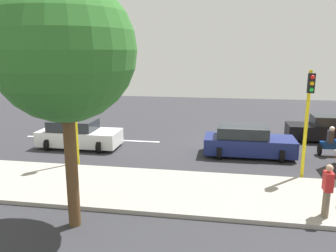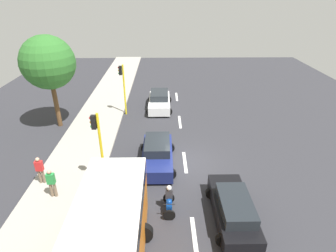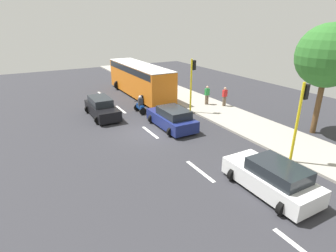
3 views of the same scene
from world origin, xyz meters
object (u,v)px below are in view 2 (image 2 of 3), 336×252
(car_white, at_px, (159,101))
(pedestrian_by_tree, at_px, (52,182))
(street_tree_north, at_px, (48,63))
(car_dark_blue, at_px, (157,154))
(pedestrian_near_signal, at_px, (40,169))
(traffic_light_midblock, at_px, (98,140))
(motorcycle, at_px, (169,201))
(traffic_light_corner, at_px, (123,83))
(car_black, at_px, (233,209))

(car_white, xyz_separation_m, pedestrian_by_tree, (5.51, 12.28, 0.35))
(pedestrian_by_tree, bearing_deg, street_tree_north, -73.22)
(car_dark_blue, relative_size, pedestrian_near_signal, 2.64)
(pedestrian_by_tree, relative_size, traffic_light_midblock, 0.38)
(car_white, relative_size, street_tree_north, 0.61)
(car_white, bearing_deg, pedestrian_near_signal, 59.37)
(motorcycle, relative_size, pedestrian_near_signal, 0.91)
(car_white, relative_size, traffic_light_corner, 0.98)
(pedestrian_by_tree, xyz_separation_m, street_tree_north, (2.64, -8.77, 4.15))
(car_dark_blue, relative_size, traffic_light_midblock, 0.99)
(motorcycle, bearing_deg, car_dark_blue, -81.12)
(car_white, bearing_deg, pedestrian_by_tree, 65.83)
(car_dark_blue, relative_size, street_tree_north, 0.62)
(motorcycle, relative_size, traffic_light_corner, 0.34)
(car_dark_blue, height_order, traffic_light_midblock, traffic_light_midblock)
(pedestrian_near_signal, height_order, street_tree_north, street_tree_north)
(motorcycle, bearing_deg, pedestrian_near_signal, -16.89)
(traffic_light_corner, bearing_deg, car_black, 118.03)
(pedestrian_by_tree, distance_m, traffic_light_corner, 11.41)
(car_dark_blue, xyz_separation_m, traffic_light_midblock, (3.06, 2.06, 2.22))
(pedestrian_by_tree, height_order, street_tree_north, street_tree_north)
(car_dark_blue, height_order, pedestrian_by_tree, pedestrian_by_tree)
(motorcycle, distance_m, traffic_light_corner, 12.79)
(car_white, bearing_deg, car_black, 104.74)
(car_white, height_order, traffic_light_midblock, traffic_light_midblock)
(pedestrian_near_signal, distance_m, street_tree_north, 8.81)
(motorcycle, height_order, pedestrian_near_signal, pedestrian_near_signal)
(car_white, distance_m, street_tree_north, 9.95)
(motorcycle, height_order, pedestrian_by_tree, pedestrian_by_tree)
(traffic_light_midblock, height_order, street_tree_north, street_tree_north)
(car_black, bearing_deg, traffic_light_midblock, -22.84)
(street_tree_north, bearing_deg, traffic_light_corner, -156.39)
(car_black, distance_m, pedestrian_near_signal, 10.67)
(pedestrian_by_tree, bearing_deg, motorcycle, 170.51)
(pedestrian_near_signal, bearing_deg, traffic_light_corner, -109.59)
(pedestrian_near_signal, xyz_separation_m, traffic_light_corner, (-3.50, -9.83, 1.87))
(motorcycle, xyz_separation_m, traffic_light_corner, (3.72, -12.02, 2.29))
(pedestrian_by_tree, height_order, traffic_light_corner, traffic_light_corner)
(car_dark_blue, distance_m, pedestrian_near_signal, 6.87)
(car_dark_blue, distance_m, traffic_light_corner, 8.67)
(traffic_light_corner, xyz_separation_m, street_tree_north, (5.07, 2.22, 2.28))
(car_black, xyz_separation_m, pedestrian_by_tree, (9.20, -1.73, 0.35))
(motorcycle, distance_m, traffic_light_midblock, 4.87)
(street_tree_north, bearing_deg, car_black, 138.44)
(car_dark_blue, bearing_deg, car_white, -90.15)
(traffic_light_corner, bearing_deg, pedestrian_near_signal, 70.41)
(car_dark_blue, xyz_separation_m, pedestrian_near_signal, (6.56, 2.02, 0.35))
(traffic_light_midblock, relative_size, street_tree_north, 0.62)
(traffic_light_midblock, bearing_deg, traffic_light_corner, -90.00)
(pedestrian_by_tree, bearing_deg, car_white, -114.17)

